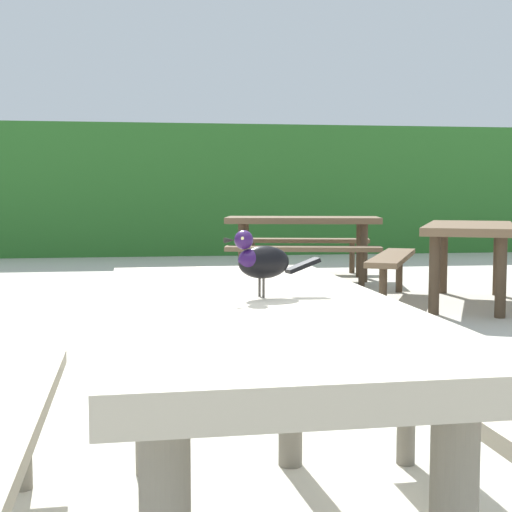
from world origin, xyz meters
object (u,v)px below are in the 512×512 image
at_px(picnic_table_foreground, 251,366).
at_px(picnic_table_mid_right, 303,232).
at_px(picnic_table_far_centre, 469,244).
at_px(bird_grackle, 260,260).

bearing_deg(picnic_table_foreground, picnic_table_mid_right, 76.90).
distance_m(picnic_table_mid_right, picnic_table_far_centre, 2.44).
bearing_deg(picnic_table_far_centre, bird_grackle, -120.66).
relative_size(bird_grackle, picnic_table_far_centre, 0.12).
distance_m(bird_grackle, picnic_table_far_centre, 5.13).
xyz_separation_m(picnic_table_mid_right, picnic_table_far_centre, (1.10, -2.17, 0.00)).
bearing_deg(picnic_table_mid_right, picnic_table_foreground, -103.10).
distance_m(picnic_table_foreground, picnic_table_mid_right, 6.79).
height_order(picnic_table_mid_right, picnic_table_far_centre, same).
height_order(bird_grackle, picnic_table_mid_right, bird_grackle).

